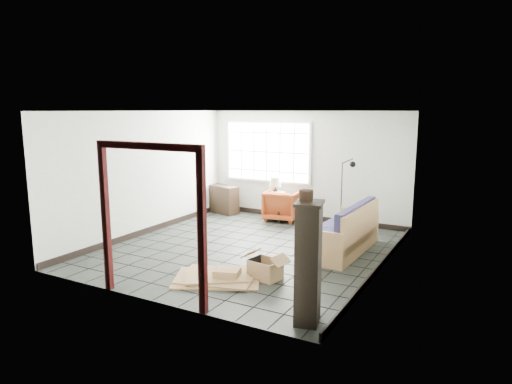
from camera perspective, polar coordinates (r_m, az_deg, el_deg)
The scene contains 15 objects.
ground at distance 8.79m, azimuth -0.89°, elevation -7.12°, with size 5.50×5.50×0.00m, color black.
room_shell at distance 8.46m, azimuth -0.83°, elevation 3.85°, with size 5.02×5.52×2.61m.
window_panel at distance 11.29m, azimuth 1.45°, elevation 5.04°, with size 2.32×0.08×1.52m.
doorway_trim at distance 6.31m, azimuth -13.13°, elevation -1.37°, with size 1.80×0.08×2.20m.
futon_sofa at distance 8.68m, azimuth 11.10°, elevation -5.24°, with size 0.85×2.10×0.92m.
armchair at distance 10.95m, azimuth 3.31°, elevation -1.49°, with size 0.78×0.73×0.80m, color maroon.
side_table at distance 10.97m, azimuth 2.87°, elevation -0.98°, with size 0.68×0.68×0.60m.
table_lamp at distance 10.89m, azimuth 2.44°, elevation 1.15°, with size 0.30×0.30×0.44m.
projector at distance 10.87m, azimuth 2.77°, elevation -0.24°, with size 0.36×0.33×0.11m.
floor_lamp at distance 10.29m, azimuth 11.23°, elevation 0.10°, with size 0.47×0.30×1.58m.
console_shelf at distance 11.78m, azimuth -4.23°, elevation -0.89°, with size 0.98×0.59×0.71m.
tall_shelf at distance 5.67m, azimuth 6.55°, elevation -8.73°, with size 0.41×0.48×1.54m.
pot at distance 5.52m, azimuth 6.30°, elevation -0.42°, with size 0.22×0.22×0.13m.
open_box at distance 7.27m, azimuth 1.18°, elevation -9.62°, with size 0.79×0.47×0.42m.
cardboard_pile at distance 7.28m, azimuth -4.69°, elevation -10.47°, with size 1.60×1.42×0.19m.
Camera 1 is at (4.15, -7.29, 2.62)m, focal length 32.00 mm.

